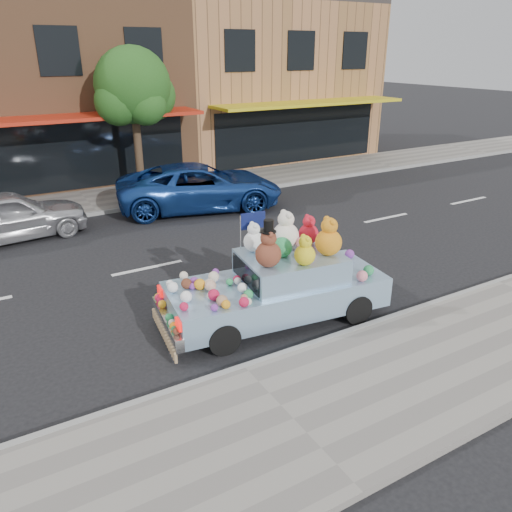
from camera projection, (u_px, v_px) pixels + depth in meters
ground at (148, 268)px, 12.45m from camera, size 120.00×120.00×0.00m
near_sidewalk at (293, 422)px, 7.23m from camera, size 60.00×3.00×0.12m
far_sidewalk at (88, 202)px, 17.62m from camera, size 60.00×3.00×0.12m
near_kerb at (244, 368)px, 8.43m from camera, size 60.00×0.12×0.13m
far_kerb at (98, 213)px, 16.42m from camera, size 60.00×0.12×0.13m
storefront_mid at (46, 86)px, 20.62m from camera, size 10.00×9.80×7.30m
storefront_right at (255, 79)px, 25.25m from camera, size 10.00×9.80×7.30m
street_tree at (133, 92)px, 17.21m from camera, size 3.00×2.70×5.22m
car_silver at (8, 216)px, 14.02m from camera, size 4.38×2.14×1.44m
car_blue at (200, 187)px, 16.82m from camera, size 5.98×3.89×1.53m
art_car at (278, 283)px, 9.85m from camera, size 4.65×2.25×2.25m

